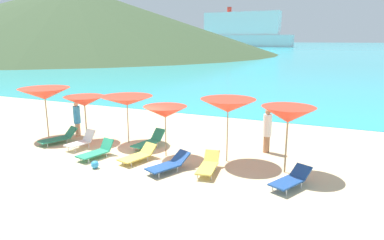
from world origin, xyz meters
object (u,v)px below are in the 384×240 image
at_px(umbrella_3, 165,112).
at_px(lounge_chair_6, 149,141).
at_px(umbrella_2, 127,101).
at_px(lounge_chair_3, 138,155).
at_px(umbrella_0, 45,94).
at_px(umbrella_5, 288,115).
at_px(umbrella_4, 228,106).
at_px(lounge_chair_1, 169,164).
at_px(lounge_chair_2, 81,141).
at_px(beachgoer_1, 77,118).
at_px(cruise_ship, 241,31).
at_px(umbrella_1, 84,101).
at_px(lounge_chair_0, 59,137).
at_px(beach_ball, 95,165).
at_px(lounge_chair_5, 208,165).
at_px(lounge_chair_4, 291,179).
at_px(beachgoer_0, 267,130).
at_px(lounge_chair_7, 97,151).

distance_m(umbrella_3, lounge_chair_6, 1.97).
relative_size(umbrella_2, lounge_chair_3, 1.45).
distance_m(umbrella_0, umbrella_5, 11.02).
xyz_separation_m(umbrella_2, umbrella_4, (4.79, -0.54, 0.25)).
relative_size(umbrella_0, lounge_chair_1, 1.36).
height_order(lounge_chair_2, beachgoer_1, beachgoer_1).
bearing_deg(cruise_ship, umbrella_1, -72.45).
height_order(umbrella_0, cruise_ship, cruise_ship).
relative_size(umbrella_0, lounge_chair_0, 1.36).
bearing_deg(lounge_chair_3, umbrella_4, 39.12).
bearing_deg(lounge_chair_0, cruise_ship, 123.97).
bearing_deg(beachgoer_1, beach_ball, 73.00).
bearing_deg(beach_ball, lounge_chair_5, 18.44).
relative_size(lounge_chair_4, cruise_ship, 0.03).
height_order(beach_ball, cruise_ship, cruise_ship).
xyz_separation_m(lounge_chair_5, beach_ball, (-3.86, -1.29, -0.12)).
distance_m(umbrella_4, lounge_chair_3, 3.88).
bearing_deg(umbrella_2, lounge_chair_4, -15.38).
bearing_deg(cruise_ship, lounge_chair_4, -69.95).
height_order(lounge_chair_3, beachgoer_1, beachgoer_1).
bearing_deg(lounge_chair_0, umbrella_0, 175.44).
distance_m(lounge_chair_2, lounge_chair_3, 3.09).
height_order(lounge_chair_6, beachgoer_0, beachgoer_0).
height_order(lounge_chair_4, lounge_chair_6, lounge_chair_6).
relative_size(umbrella_4, lounge_chair_1, 1.37).
relative_size(umbrella_2, lounge_chair_7, 1.53).
xyz_separation_m(lounge_chair_0, lounge_chair_4, (10.18, -0.72, 0.03)).
xyz_separation_m(umbrella_0, umbrella_5, (11.02, -0.06, -0.01)).
xyz_separation_m(beach_ball, cruise_ship, (-49.43, 191.98, 8.59)).
bearing_deg(umbrella_5, umbrella_0, 179.71).
bearing_deg(beachgoer_0, cruise_ship, -83.02).
bearing_deg(lounge_chair_4, lounge_chair_3, -156.07).
height_order(lounge_chair_0, lounge_chair_4, lounge_chair_0).
distance_m(lounge_chair_6, cruise_ship, 195.80).
bearing_deg(lounge_chair_3, lounge_chair_2, -171.39).
height_order(umbrella_3, beachgoer_1, umbrella_3).
bearing_deg(beach_ball, umbrella_4, 32.62).
bearing_deg(umbrella_5, lounge_chair_4, -72.80).
bearing_deg(umbrella_4, lounge_chair_1, -130.69).
xyz_separation_m(umbrella_0, umbrella_2, (4.02, 0.74, -0.16)).
relative_size(lounge_chair_4, lounge_chair_5, 1.01).
bearing_deg(umbrella_3, lounge_chair_6, 150.68).
distance_m(umbrella_3, umbrella_4, 2.46).
bearing_deg(lounge_chair_2, umbrella_5, 15.29).
distance_m(umbrella_1, lounge_chair_1, 5.75).
distance_m(umbrella_0, lounge_chair_2, 3.27).
relative_size(umbrella_3, lounge_chair_4, 1.19).
height_order(lounge_chair_1, lounge_chair_6, lounge_chair_6).
relative_size(umbrella_4, lounge_chair_7, 1.55).
relative_size(lounge_chair_5, cruise_ship, 0.03).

